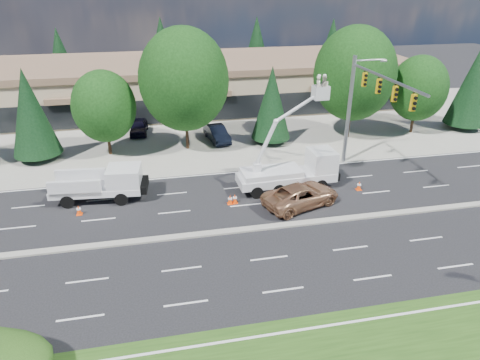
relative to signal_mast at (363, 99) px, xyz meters
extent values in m
plane|color=black|center=(-10.03, -7.04, -6.06)|extent=(140.00, 140.00, 0.00)
cube|color=gray|center=(-10.03, 12.96, -6.05)|extent=(140.00, 22.00, 0.01)
cube|color=gray|center=(-10.03, -7.04, -6.00)|extent=(120.00, 0.55, 0.12)
cube|color=tan|center=(-10.03, 22.96, -3.56)|extent=(50.00, 15.00, 5.00)
cube|color=brown|center=(-10.03, 22.96, -0.91)|extent=(50.40, 15.40, 0.70)
cube|color=black|center=(-10.03, 15.41, -4.56)|extent=(48.00, 0.12, 2.60)
cylinder|color=#332114|center=(-26.03, 7.96, -5.66)|extent=(0.26, 0.26, 0.80)
cone|color=black|center=(-26.03, 7.96, -1.78)|extent=(4.04, 4.04, 7.38)
cylinder|color=#332114|center=(-20.03, 7.96, -4.83)|extent=(0.28, 0.28, 2.45)
ellipsoid|color=black|center=(-20.03, 7.96, -1.63)|extent=(5.45, 5.45, 6.27)
cylinder|color=#332114|center=(-13.03, 7.96, -4.28)|extent=(0.28, 0.28, 3.55)
ellipsoid|color=black|center=(-13.03, 7.96, 0.35)|extent=(7.89, 7.89, 9.07)
cylinder|color=#332114|center=(-5.03, 7.96, -5.66)|extent=(0.26, 0.26, 0.80)
cone|color=black|center=(-5.03, 7.96, -2.14)|extent=(3.70, 3.70, 6.77)
cylinder|color=#332114|center=(2.97, 7.96, -4.32)|extent=(0.28, 0.28, 3.47)
ellipsoid|color=black|center=(2.97, 7.96, 0.21)|extent=(7.71, 7.71, 8.87)
cylinder|color=#332114|center=(9.97, 7.96, -4.79)|extent=(0.28, 0.28, 2.53)
ellipsoid|color=black|center=(9.97, 7.96, -1.50)|extent=(5.61, 5.61, 6.45)
cylinder|color=#332114|center=(15.97, 7.96, -5.66)|extent=(0.26, 0.26, 0.80)
cone|color=black|center=(15.97, 7.96, -1.71)|extent=(4.11, 4.11, 7.50)
cylinder|color=#332114|center=(-28.03, 34.96, -5.66)|extent=(0.26, 0.26, 0.80)
cone|color=black|center=(-28.03, 34.96, -1.59)|extent=(4.23, 4.23, 7.72)
cylinder|color=#332114|center=(-14.03, 34.96, -5.66)|extent=(0.26, 0.26, 0.80)
cone|color=black|center=(-14.03, 34.96, -0.98)|extent=(4.80, 4.80, 8.78)
cylinder|color=#332114|center=(-0.03, 34.96, -5.66)|extent=(0.26, 0.26, 0.80)
cone|color=black|center=(-0.03, 34.96, -1.07)|extent=(4.71, 4.71, 8.61)
cylinder|color=#332114|center=(11.97, 34.96, -5.66)|extent=(0.26, 0.26, 0.80)
cone|color=black|center=(11.97, 34.96, -1.34)|extent=(4.46, 4.46, 8.15)
cylinder|color=gray|center=(-0.03, 2.16, -1.56)|extent=(0.32, 0.32, 9.00)
cylinder|color=gray|center=(-0.03, -2.84, 2.24)|extent=(0.20, 10.00, 0.20)
cylinder|color=gray|center=(1.27, 2.16, 2.54)|extent=(2.60, 0.12, 0.12)
cube|color=gold|center=(-0.03, 0.16, 1.49)|extent=(0.32, 0.22, 1.05)
cube|color=gold|center=(-0.03, -2.04, 1.49)|extent=(0.32, 0.22, 1.05)
cube|color=gold|center=(-0.03, -4.24, 1.49)|extent=(0.32, 0.22, 1.05)
cube|color=gold|center=(-0.03, -6.44, 1.49)|extent=(0.32, 0.22, 1.05)
cube|color=silver|center=(-20.26, -0.84, -5.17)|extent=(6.47, 2.87, 0.47)
cube|color=silver|center=(-18.28, -1.03, -4.43)|extent=(2.50, 2.45, 1.57)
cube|color=black|center=(-17.60, -1.09, -4.22)|extent=(0.27, 1.99, 1.05)
cube|color=silver|center=(-21.42, 0.26, -4.64)|extent=(3.57, 0.64, 1.15)
cube|color=silver|center=(-21.61, -1.72, -4.64)|extent=(3.57, 0.64, 1.15)
cube|color=silver|center=(-6.47, -1.83, -5.13)|extent=(7.48, 2.53, 0.65)
cube|color=silver|center=(-3.69, -1.71, -4.16)|extent=(1.94, 2.25, 1.85)
cube|color=black|center=(-3.00, -1.68, -4.02)|extent=(0.15, 1.85, 1.11)
cube|color=silver|center=(-7.67, -1.88, -4.62)|extent=(4.52, 2.31, 0.46)
cylinder|color=silver|center=(-8.78, -1.92, -4.11)|extent=(0.65, 0.65, 0.74)
cube|color=silver|center=(-4.24, -1.73, 1.19)|extent=(1.05, 0.87, 1.00)
imported|color=beige|center=(-4.44, -1.74, 1.56)|extent=(0.41, 0.60, 1.60)
imported|color=beige|center=(-4.03, -1.72, 1.56)|extent=(0.64, 0.80, 1.60)
ellipsoid|color=white|center=(-4.44, -1.74, 2.37)|extent=(0.24, 0.24, 0.17)
ellipsoid|color=white|center=(-4.03, -1.72, 2.37)|extent=(0.24, 0.24, 0.17)
cube|color=#FF4408|center=(-21.36, -2.86, -6.04)|extent=(0.40, 0.40, 0.03)
cone|color=#FF4408|center=(-21.36, -2.86, -5.71)|extent=(0.36, 0.36, 0.70)
cylinder|color=white|center=(-21.36, -2.86, -5.64)|extent=(0.29, 0.29, 0.10)
cube|color=#FF4408|center=(-11.07, -3.43, -6.04)|extent=(0.40, 0.40, 0.03)
cone|color=#FF4408|center=(-11.07, -3.43, -5.71)|extent=(0.36, 0.36, 0.70)
cylinder|color=white|center=(-11.07, -3.43, -5.64)|extent=(0.29, 0.29, 0.10)
cube|color=#FF4408|center=(-10.71, -3.36, -6.04)|extent=(0.40, 0.40, 0.03)
cone|color=#FF4408|center=(-10.71, -3.36, -5.71)|extent=(0.36, 0.36, 0.70)
cylinder|color=white|center=(-10.71, -3.36, -5.64)|extent=(0.29, 0.29, 0.10)
cube|color=#FF4408|center=(-1.14, -3.19, -6.04)|extent=(0.40, 0.40, 0.03)
cone|color=#FF4408|center=(-1.14, -3.19, -5.71)|extent=(0.36, 0.36, 0.70)
cylinder|color=white|center=(-1.14, -3.19, -5.64)|extent=(0.29, 0.29, 0.10)
imported|color=#AA7752|center=(-6.24, -4.59, -5.28)|extent=(6.15, 4.29, 1.56)
imported|color=black|center=(-17.53, 13.12, -5.34)|extent=(1.93, 4.28, 1.43)
imported|color=black|center=(-10.03, 9.45, -5.31)|extent=(2.29, 4.71, 1.49)
camera|label=1|loc=(-15.67, -29.64, 8.62)|focal=32.00mm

